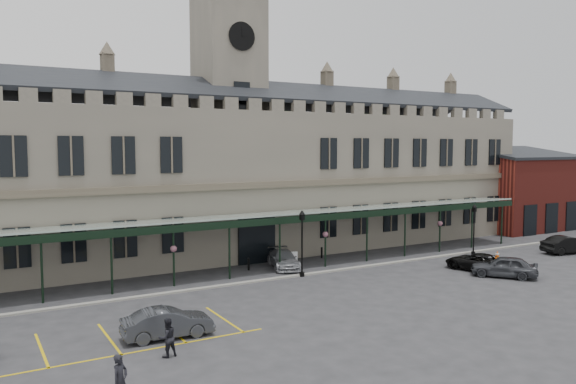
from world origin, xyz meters
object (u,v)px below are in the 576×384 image
station_building (230,178)px  person_a (120,380)px  clock_tower (229,100)px  traffic_cone (497,255)px  lamp_post_mid (302,237)px  car_van (477,262)px  lamp_post_right (474,225)px  car_taxi (283,259)px  person_b (167,338)px  car_right_b (568,245)px  sign_board (293,259)px  car_right_a (504,266)px  car_left_b (168,323)px

station_building → person_a: bearing=-122.1°
clock_tower → traffic_cone: (17.60, -13.61, -12.75)m
lamp_post_mid → car_van: lamp_post_mid is taller
lamp_post_right → car_taxi: (-16.54, 3.62, -1.91)m
lamp_post_mid → person_b: (-13.05, -9.99, -1.95)m
car_taxi → car_right_b: 25.09m
lamp_post_right → station_building: bearing=147.7°
lamp_post_mid → person_b: size_ratio=2.74×
traffic_cone → clock_tower: bearing=142.3°
lamp_post_mid → person_a: 21.11m
car_right_b → person_b: person_b is taller
sign_board → car_right_a: size_ratio=0.26×
clock_tower → person_a: 31.19m
clock_tower → person_b: bearing=-120.8°
traffic_cone → person_b: person_b is taller
car_van → car_right_a: (0.00, -2.41, 0.11)m
car_left_b → car_right_a: bearing=-85.1°
lamp_post_mid → car_van: (12.25, -4.90, -2.16)m
clock_tower → car_right_a: size_ratio=5.56×
lamp_post_mid → lamp_post_right: lamp_post_mid is taller
car_right_a → person_a: 28.93m
lamp_post_right → car_van: lamp_post_right is taller
car_left_b → station_building: bearing=-28.1°
person_a → car_taxi: bearing=7.8°
station_building → sign_board: (1.92, -7.42, -5.91)m
traffic_cone → sign_board: 16.83m
lamp_post_right → car_right_b: size_ratio=0.94×
lamp_post_right → car_van: (-4.54, -4.38, -1.92)m
clock_tower → car_taxi: clock_tower is taller
car_left_b → car_right_b: car_right_b is taller
traffic_cone → car_right_b: 7.52m
car_taxi → person_b: bearing=-118.7°
clock_tower → traffic_cone: clock_tower is taller
lamp_post_right → car_right_a: (-4.54, -6.79, -1.81)m
traffic_cone → person_a: bearing=-161.9°
station_building → sign_board: bearing=-75.5°
car_right_a → person_b: person_b is taller
sign_board → car_taxi: car_taxi is taller
car_van → car_right_b: 12.02m
clock_tower → car_taxi: size_ratio=5.40×
station_building → lamp_post_right: bearing=-32.3°
lamp_post_right → car_right_a: 8.36m
person_b → station_building: bearing=-130.0°
lamp_post_mid → car_van: bearing=-21.8°
sign_board → car_van: 13.71m
car_taxi → person_b: size_ratio=2.66×
clock_tower → car_left_b: clock_tower is taller
car_van → car_right_a: car_right_a is taller
sign_board → lamp_post_mid: bearing=-99.3°
person_b → lamp_post_mid: bearing=-151.7°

